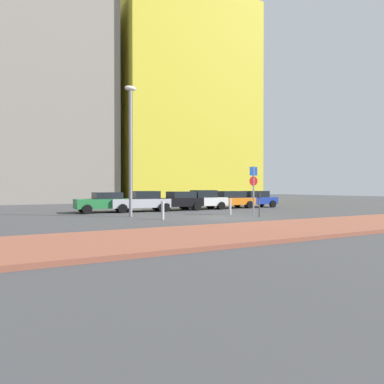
{
  "coord_description": "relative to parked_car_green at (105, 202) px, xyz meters",
  "views": [
    {
      "loc": [
        -9.96,
        -15.41,
        1.67
      ],
      "look_at": [
        -0.76,
        3.14,
        1.48
      ],
      "focal_mm": 28.58,
      "sensor_mm": 36.0,
      "label": 1
    }
  ],
  "objects": [
    {
      "name": "building_under_construction",
      "position": [
        -1.73,
        20.88,
        12.21
      ],
      "size": [
        12.6,
        12.53,
        25.93
      ],
      "primitive_type": "cube",
      "color": "gray",
      "rests_on": "ground"
    },
    {
      "name": "parked_car_orange",
      "position": [
        10.7,
        0.07,
        0.03
      ],
      "size": [
        4.52,
        2.07,
        1.5
      ],
      "color": "orange",
      "rests_on": "ground"
    },
    {
      "name": "parking_meter",
      "position": [
        7.6,
        -7.82,
        0.18
      ],
      "size": [
        0.18,
        0.14,
        1.44
      ],
      "color": "#4C4C51",
      "rests_on": "ground"
    },
    {
      "name": "parked_car_green",
      "position": [
        0.0,
        0.0,
        0.0
      ],
      "size": [
        4.08,
        2.23,
        1.44
      ],
      "color": "#237238",
      "rests_on": "ground"
    },
    {
      "name": "traffic_bollard_mid",
      "position": [
        1.9,
        -6.59,
        -0.25
      ],
      "size": [
        0.17,
        0.17,
        1.0
      ],
      "primitive_type": "cylinder",
      "color": "#B7B7BC",
      "rests_on": "ground"
    },
    {
      "name": "ground_plane",
      "position": [
        5.84,
        -6.97,
        -0.75
      ],
      "size": [
        120.0,
        120.0,
        0.0
      ],
      "primitive_type": "plane",
      "color": "#424244"
    },
    {
      "name": "parked_car_white",
      "position": [
        7.83,
        -0.2,
        0.04
      ],
      "size": [
        4.0,
        2.07,
        1.59
      ],
      "color": "white",
      "rests_on": "ground"
    },
    {
      "name": "parked_car_silver",
      "position": [
        2.61,
        -0.36,
        0.02
      ],
      "size": [
        4.37,
        2.28,
        1.53
      ],
      "color": "#B7BABF",
      "rests_on": "ground"
    },
    {
      "name": "parking_sign_post",
      "position": [
        8.02,
        -6.71,
        1.21
      ],
      "size": [
        0.6,
        0.1,
        3.12
      ],
      "color": "gray",
      "rests_on": "ground"
    },
    {
      "name": "parked_car_black",
      "position": [
        5.57,
        -0.37,
        0.02
      ],
      "size": [
        4.01,
        2.11,
        1.48
      ],
      "color": "black",
      "rests_on": "ground"
    },
    {
      "name": "sidewalk_brick",
      "position": [
        5.84,
        -13.01,
        -0.68
      ],
      "size": [
        40.0,
        4.44,
        0.14
      ],
      "primitive_type": "cube",
      "color": "#93513D",
      "rests_on": "ground"
    },
    {
      "name": "parked_car_blue",
      "position": [
        13.53,
        0.17,
        0.03
      ],
      "size": [
        4.08,
        2.02,
        1.51
      ],
      "color": "#1E389E",
      "rests_on": "ground"
    },
    {
      "name": "traffic_bollard_near",
      "position": [
        7.02,
        -5.55,
        -0.22
      ],
      "size": [
        0.16,
        0.16,
        1.07
      ],
      "primitive_type": "cylinder",
      "color": "#B7B7BC",
      "rests_on": "ground"
    },
    {
      "name": "street_lamp",
      "position": [
        0.76,
        -4.17,
        3.84
      ],
      "size": [
        0.7,
        0.36,
        7.91
      ],
      "color": "gray",
      "rests_on": "ground"
    },
    {
      "name": "building_colorful_midrise",
      "position": [
        15.48,
        22.05,
        13.82
      ],
      "size": [
        19.6,
        17.62,
        29.14
      ],
      "primitive_type": "cube",
      "color": "gold",
      "rests_on": "ground"
    }
  ]
}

